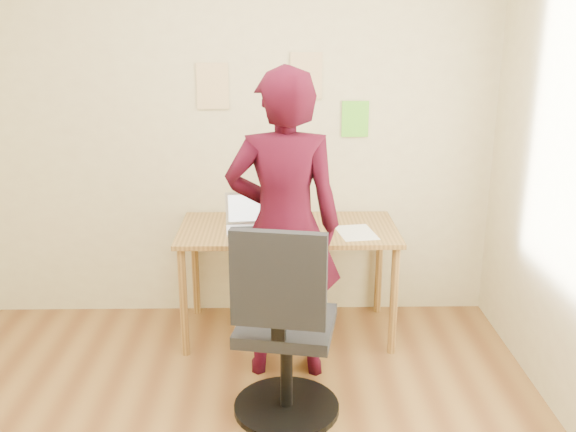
{
  "coord_description": "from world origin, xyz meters",
  "views": [
    {
      "loc": [
        0.27,
        -2.54,
        2.03
      ],
      "look_at": [
        0.33,
        0.95,
        0.95
      ],
      "focal_mm": 40.0,
      "sensor_mm": 36.0,
      "label": 1
    }
  ],
  "objects_px": {
    "laptop": "(250,221)",
    "office_chair": "(284,338)",
    "phone": "(318,235)",
    "person": "(284,227)",
    "desk": "(288,240)"
  },
  "relations": [
    {
      "from": "laptop",
      "to": "phone",
      "type": "relative_size",
      "value": 2.78
    },
    {
      "from": "desk",
      "to": "laptop",
      "type": "relative_size",
      "value": 4.34
    },
    {
      "from": "phone",
      "to": "person",
      "type": "xyz_separation_m",
      "value": [
        -0.21,
        -0.3,
        0.16
      ]
    },
    {
      "from": "laptop",
      "to": "phone",
      "type": "distance_m",
      "value": 0.46
    },
    {
      "from": "phone",
      "to": "office_chair",
      "type": "distance_m",
      "value": 0.88
    },
    {
      "from": "laptop",
      "to": "office_chair",
      "type": "distance_m",
      "value": 1.04
    },
    {
      "from": "desk",
      "to": "phone",
      "type": "height_order",
      "value": "phone"
    },
    {
      "from": "desk",
      "to": "laptop",
      "type": "distance_m",
      "value": 0.28
    },
    {
      "from": "laptop",
      "to": "office_chair",
      "type": "bearing_deg",
      "value": -83.1
    },
    {
      "from": "phone",
      "to": "office_chair",
      "type": "height_order",
      "value": "office_chair"
    },
    {
      "from": "phone",
      "to": "laptop",
      "type": "bearing_deg",
      "value": 152.42
    },
    {
      "from": "phone",
      "to": "office_chair",
      "type": "relative_size",
      "value": 0.11
    },
    {
      "from": "phone",
      "to": "person",
      "type": "relative_size",
      "value": 0.06
    },
    {
      "from": "laptop",
      "to": "person",
      "type": "relative_size",
      "value": 0.18
    },
    {
      "from": "desk",
      "to": "phone",
      "type": "xyz_separation_m",
      "value": [
        0.18,
        -0.18,
        0.09
      ]
    }
  ]
}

